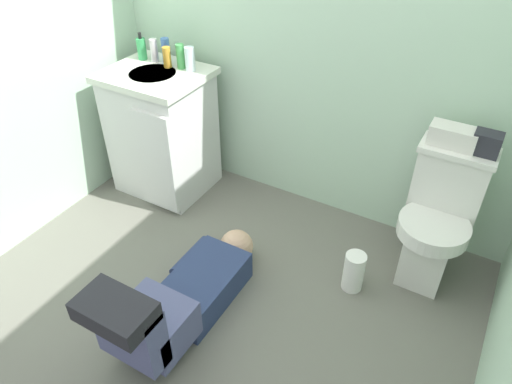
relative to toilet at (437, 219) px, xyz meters
The scene contains 15 objects.
ground_plane 1.25m from the toilet, 138.02° to the right, with size 3.02×3.13×0.04m, color #66645A.
wall_back 1.25m from the toilet, 160.54° to the left, with size 2.68×0.08×2.40m, color #B2D2B6.
toilet is the anchor object (origin of this frame).
vanity_cabinet 1.74m from the toilet, behind, with size 0.60×0.53×0.82m.
faucet 1.81m from the toilet, behind, with size 0.02×0.02×0.10m, color silver.
person_plumber 1.36m from the toilet, 134.87° to the right, with size 0.39×1.06×0.52m.
tissue_box 0.44m from the toilet, 116.43° to the left, with size 0.22×0.11×0.10m, color silver.
toiletry_bag 0.46m from the toilet, 40.77° to the left, with size 0.12×0.09×0.11m, color #26262D.
soap_dispenser 2.00m from the toilet, behind, with size 0.06×0.06×0.17m.
bottle_white 1.91m from the toilet, behind, with size 0.05×0.05×0.14m, color silver.
bottle_blue 1.84m from the toilet, behind, with size 0.05×0.05×0.15m, color #416DB8.
bottle_amber 1.79m from the toilet, behind, with size 0.05×0.05×0.12m, color #C48929.
bottle_green 1.72m from the toilet, behind, with size 0.05×0.05×0.15m, color #48A453.
bottle_clear 1.65m from the toilet, behind, with size 0.06×0.06×0.14m, color silver.
paper_towel_roll 0.51m from the toilet, 133.20° to the right, with size 0.11×0.11×0.23m, color white.
Camera 1 is at (1.00, -1.28, 1.95)m, focal length 33.25 mm.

